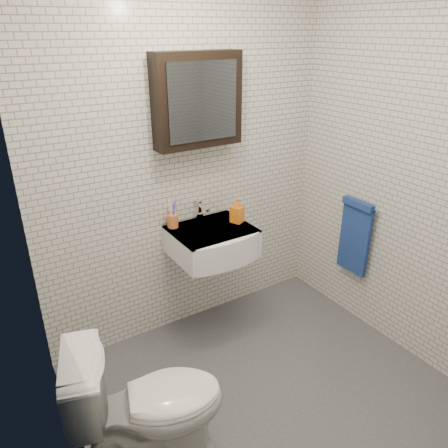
% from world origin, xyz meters
% --- Properties ---
extents(ground, '(2.20, 2.00, 0.01)m').
position_xyz_m(ground, '(0.00, 0.00, 0.01)').
color(ground, '#45484C').
rests_on(ground, ground).
extents(room_shell, '(2.22, 2.02, 2.51)m').
position_xyz_m(room_shell, '(0.00, 0.00, 1.47)').
color(room_shell, silver).
rests_on(room_shell, ground).
extents(washbasin, '(0.55, 0.50, 0.20)m').
position_xyz_m(washbasin, '(0.05, 0.73, 0.76)').
color(washbasin, white).
rests_on(washbasin, room_shell).
extents(faucet, '(0.06, 0.20, 0.15)m').
position_xyz_m(faucet, '(0.05, 0.93, 0.92)').
color(faucet, silver).
rests_on(faucet, washbasin).
extents(mirror_cabinet, '(0.60, 0.15, 0.60)m').
position_xyz_m(mirror_cabinet, '(0.05, 0.93, 1.70)').
color(mirror_cabinet, black).
rests_on(mirror_cabinet, room_shell).
extents(towel_rail, '(0.09, 0.30, 0.58)m').
position_xyz_m(towel_rail, '(1.04, 0.35, 0.72)').
color(towel_rail, silver).
rests_on(towel_rail, room_shell).
extents(toothbrush_cup, '(0.09, 0.09, 0.21)m').
position_xyz_m(toothbrush_cup, '(-0.16, 0.94, 0.90)').
color(toothbrush_cup, '#C86332').
rests_on(toothbrush_cup, washbasin).
extents(soap_bottle, '(0.11, 0.11, 0.18)m').
position_xyz_m(soap_bottle, '(0.27, 0.77, 0.94)').
color(soap_bottle, '#ED5719').
rests_on(soap_bottle, washbasin).
extents(toilet, '(0.85, 0.64, 0.78)m').
position_xyz_m(toilet, '(-0.80, -0.01, 0.39)').
color(toilet, white).
rests_on(toilet, ground).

